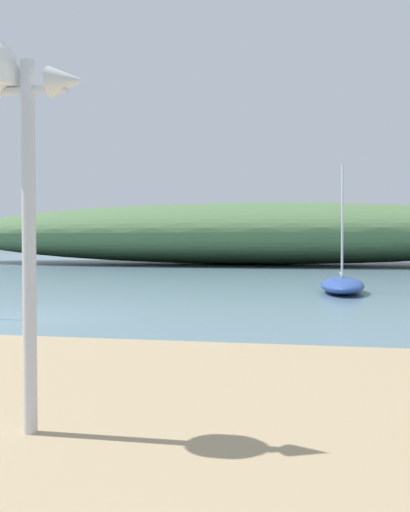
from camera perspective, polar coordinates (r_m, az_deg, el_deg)
The scene contains 4 objects.
ground_plane at distance 14.75m, azimuth -18.10°, elevation -5.83°, with size 120.00×120.00×0.00m, color slate.
distant_hill at distance 45.41m, azimuth 4.04°, elevation 2.23°, with size 50.40×14.95×4.78m, color #517547.
mast_structure at distance 5.45m, azimuth -19.36°, elevation 14.03°, with size 1.16×0.55×3.44m.
sailboat_inner_mooring at distance 21.16m, azimuth 13.42°, elevation -2.78°, with size 1.54×4.35×4.59m.
Camera 1 is at (7.06, -12.82, 1.89)m, focal length 40.34 mm.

